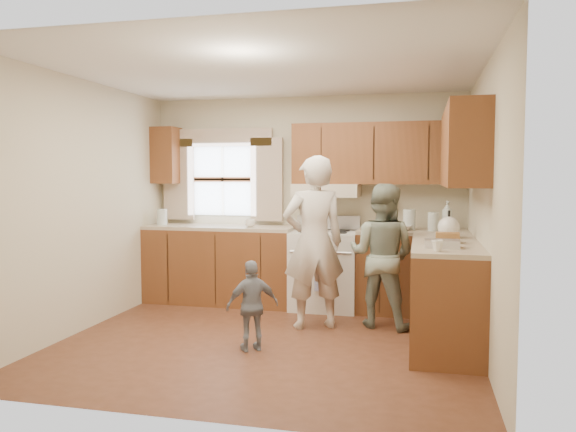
% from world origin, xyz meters
% --- Properties ---
extents(room, '(3.80, 3.80, 3.80)m').
position_xyz_m(room, '(0.00, 0.00, 1.25)').
color(room, '#4B2717').
rests_on(room, ground).
extents(kitchen_fixtures, '(3.80, 2.25, 2.15)m').
position_xyz_m(kitchen_fixtures, '(0.62, 1.08, 0.84)').
color(kitchen_fixtures, '#3F200D').
rests_on(kitchen_fixtures, ground).
extents(stove, '(0.76, 0.67, 1.07)m').
position_xyz_m(stove, '(0.30, 1.44, 0.47)').
color(stove, silver).
rests_on(stove, ground).
extents(woman_left, '(0.76, 0.65, 1.75)m').
position_xyz_m(woman_left, '(0.32, 0.58, 0.87)').
color(woman_left, beige).
rests_on(woman_left, ground).
extents(woman_right, '(0.83, 0.72, 1.47)m').
position_xyz_m(woman_right, '(1.00, 0.79, 0.73)').
color(woman_right, '#2A4938').
rests_on(woman_right, ground).
extents(child, '(0.50, 0.42, 0.80)m').
position_xyz_m(child, '(-0.06, -0.29, 0.40)').
color(child, gray).
rests_on(child, ground).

